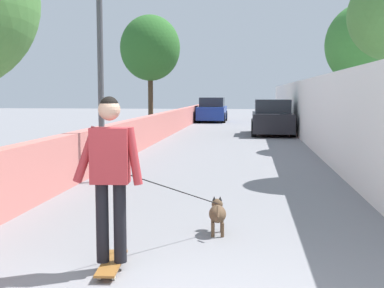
{
  "coord_description": "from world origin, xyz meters",
  "views": [
    {
      "loc": [
        -3.37,
        -0.71,
        1.8
      ],
      "look_at": [
        4.44,
        0.21,
        1.0
      ],
      "focal_mm": 46.46,
      "sensor_mm": 36.0,
      "label": 1
    }
  ],
  "objects_px": {
    "tree_left_far": "(150,48)",
    "dog": "(217,213)",
    "skateboard": "(112,263)",
    "person_skateboarder": "(110,166)",
    "lamp_post": "(100,38)",
    "car_far": "(212,110)",
    "tree_right_mid": "(366,45)",
    "car_near": "(272,118)"
  },
  "relations": [
    {
      "from": "tree_left_far",
      "to": "dog",
      "type": "height_order",
      "value": "tree_left_far"
    },
    {
      "from": "tree_left_far",
      "to": "dog",
      "type": "bearing_deg",
      "value": -165.71
    },
    {
      "from": "skateboard",
      "to": "person_skateboarder",
      "type": "distance_m",
      "value": 1.01
    },
    {
      "from": "lamp_post",
      "to": "person_skateboarder",
      "type": "xyz_separation_m",
      "value": [
        -4.94,
        -1.59,
        -1.82
      ]
    },
    {
      "from": "dog",
      "to": "car_far",
      "type": "xyz_separation_m",
      "value": [
        25.3,
        1.98,
        0.44
      ]
    },
    {
      "from": "lamp_post",
      "to": "skateboard",
      "type": "bearing_deg",
      "value": -162.14
    },
    {
      "from": "tree_left_far",
      "to": "skateboard",
      "type": "distance_m",
      "value": 18.23
    },
    {
      "from": "person_skateboarder",
      "to": "car_far",
      "type": "distance_m",
      "value": 26.76
    },
    {
      "from": "lamp_post",
      "to": "person_skateboarder",
      "type": "bearing_deg",
      "value": -162.14
    },
    {
      "from": "tree_left_far",
      "to": "skateboard",
      "type": "xyz_separation_m",
      "value": [
        -17.56,
        -3.12,
        -3.76
      ]
    },
    {
      "from": "dog",
      "to": "tree_right_mid",
      "type": "bearing_deg",
      "value": -21.69
    },
    {
      "from": "skateboard",
      "to": "car_near",
      "type": "distance_m",
      "value": 17.32
    },
    {
      "from": "person_skateboarder",
      "to": "car_near",
      "type": "bearing_deg",
      "value": -7.84
    },
    {
      "from": "tree_right_mid",
      "to": "person_skateboarder",
      "type": "xyz_separation_m",
      "value": [
        -11.56,
        5.01,
        -2.24
      ]
    },
    {
      "from": "tree_right_mid",
      "to": "skateboard",
      "type": "height_order",
      "value": "tree_right_mid"
    },
    {
      "from": "tree_left_far",
      "to": "person_skateboarder",
      "type": "distance_m",
      "value": 18.05
    },
    {
      "from": "skateboard",
      "to": "person_skateboarder",
      "type": "bearing_deg",
      "value": -153.43
    },
    {
      "from": "tree_right_mid",
      "to": "person_skateboarder",
      "type": "height_order",
      "value": "tree_right_mid"
    },
    {
      "from": "tree_left_far",
      "to": "dog",
      "type": "distance_m",
      "value": 17.01
    },
    {
      "from": "lamp_post",
      "to": "car_near",
      "type": "distance_m",
      "value": 13.01
    },
    {
      "from": "tree_right_mid",
      "to": "tree_left_far",
      "type": "relative_size",
      "value": 0.88
    },
    {
      "from": "tree_right_mid",
      "to": "dog",
      "type": "xyz_separation_m",
      "value": [
        -10.12,
        4.03,
        -3.04
      ]
    },
    {
      "from": "person_skateboarder",
      "to": "skateboard",
      "type": "bearing_deg",
      "value": 26.57
    },
    {
      "from": "tree_right_mid",
      "to": "lamp_post",
      "type": "height_order",
      "value": "tree_right_mid"
    },
    {
      "from": "car_near",
      "to": "lamp_post",
      "type": "bearing_deg",
      "value": 162.04
    },
    {
      "from": "tree_left_far",
      "to": "car_near",
      "type": "relative_size",
      "value": 1.37
    },
    {
      "from": "tree_right_mid",
      "to": "tree_left_far",
      "type": "height_order",
      "value": "tree_left_far"
    },
    {
      "from": "tree_left_far",
      "to": "car_near",
      "type": "distance_m",
      "value": 6.32
    },
    {
      "from": "car_near",
      "to": "skateboard",
      "type": "bearing_deg",
      "value": 172.16
    },
    {
      "from": "dog",
      "to": "car_near",
      "type": "relative_size",
      "value": 0.45
    },
    {
      "from": "tree_right_mid",
      "to": "person_skateboarder",
      "type": "relative_size",
      "value": 2.75
    },
    {
      "from": "skateboard",
      "to": "car_far",
      "type": "relative_size",
      "value": 0.21
    },
    {
      "from": "person_skateboarder",
      "to": "car_near",
      "type": "distance_m",
      "value": 17.31
    },
    {
      "from": "tree_right_mid",
      "to": "tree_left_far",
      "type": "xyz_separation_m",
      "value": [
        6.0,
        8.14,
        0.51
      ]
    },
    {
      "from": "lamp_post",
      "to": "dog",
      "type": "distance_m",
      "value": 5.08
    },
    {
      "from": "tree_left_far",
      "to": "lamp_post",
      "type": "distance_m",
      "value": 12.74
    },
    {
      "from": "tree_left_far",
      "to": "lamp_post",
      "type": "bearing_deg",
      "value": -173.09
    },
    {
      "from": "dog",
      "to": "car_far",
      "type": "relative_size",
      "value": 0.45
    },
    {
      "from": "lamp_post",
      "to": "person_skateboarder",
      "type": "height_order",
      "value": "lamp_post"
    },
    {
      "from": "person_skateboarder",
      "to": "car_far",
      "type": "xyz_separation_m",
      "value": [
        26.74,
        0.99,
        -0.36
      ]
    },
    {
      "from": "tree_left_far",
      "to": "lamp_post",
      "type": "xyz_separation_m",
      "value": [
        -12.62,
        -1.53,
        -0.93
      ]
    },
    {
      "from": "lamp_post",
      "to": "skateboard",
      "type": "xyz_separation_m",
      "value": [
        -4.94,
        -1.59,
        -2.83
      ]
    }
  ]
}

